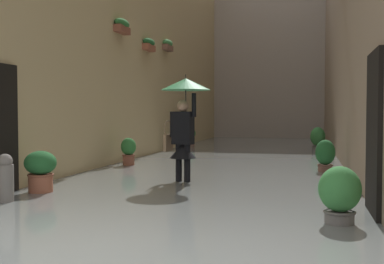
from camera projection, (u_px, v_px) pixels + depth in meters
ground_plane at (240, 159)px, 14.28m from camera, size 60.00×60.00×0.00m
flood_water at (240, 157)px, 14.28m from camera, size 6.41×26.47×0.12m
building_facade_right at (125, 15)px, 14.97m from camera, size 2.04×24.47×9.01m
building_facade_far at (270, 53)px, 24.91m from camera, size 9.21×1.80×9.10m
person_wading at (184, 111)px, 8.83m from camera, size 0.94×0.94×2.13m
potted_plant_mid_left at (325, 156)px, 10.36m from camera, size 0.43×0.43×0.82m
potted_plant_mid_right at (190, 137)px, 18.64m from camera, size 0.44×0.44×0.81m
potted_plant_far_left at (340, 196)px, 5.52m from camera, size 0.49×0.49×0.79m
potted_plant_near_left at (318, 139)px, 16.24m from camera, size 0.51×0.51×0.92m
potted_plant_near_right at (41, 172)px, 7.72m from camera, size 0.52×0.52×0.79m
potted_plant_far_right at (129, 152)px, 11.69m from camera, size 0.37×0.37×0.79m
mooring_bollard at (5, 182)px, 6.89m from camera, size 0.24×0.24×0.82m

